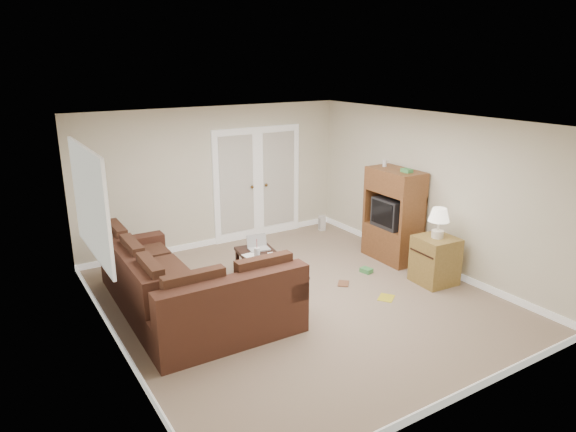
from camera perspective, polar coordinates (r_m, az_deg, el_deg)
floor at (r=7.39m, az=1.18°, el=-9.22°), size 5.50×5.50×0.00m
ceiling at (r=6.67m, az=1.31°, el=10.44°), size 5.00×5.50×0.02m
wall_left at (r=6.00m, az=-19.21°, el=-3.55°), size 0.02×5.50×2.50m
wall_right at (r=8.51m, az=15.49°, el=2.68°), size 0.02×5.50×2.50m
wall_back at (r=9.27m, az=-8.12°, el=4.28°), size 5.00×0.02×2.50m
wall_front at (r=5.00m, az=18.89°, el=-7.65°), size 5.00×0.02×2.50m
baseboards at (r=7.36m, az=1.18°, el=-8.87°), size 5.00×5.50×0.10m
french_doors at (r=9.66m, az=-3.37°, el=3.62°), size 1.80×0.05×2.13m
window_left at (r=6.86m, az=-21.10°, el=1.40°), size 0.05×1.92×1.42m
sectional_sofa at (r=6.88m, az=-11.64°, el=-8.42°), size 1.95×2.92×0.89m
coffee_table at (r=7.80m, az=-2.88°, el=-5.80°), size 0.71×1.17×0.75m
tv_armoire at (r=8.74m, az=11.62°, el=0.14°), size 0.55×0.98×1.66m
side_cabinet at (r=8.06m, az=16.06°, el=-4.32°), size 0.60×0.60×1.18m
space_heater at (r=10.23m, az=3.79°, el=-0.78°), size 0.13×0.11×0.30m
floor_magazine at (r=7.55m, az=10.86°, el=-8.91°), size 0.33×0.32×0.01m
floor_greenbox at (r=8.34m, az=8.70°, el=-5.99°), size 0.17×0.20×0.07m
floor_book at (r=7.89m, az=5.59°, el=-7.43°), size 0.27×0.27×0.02m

